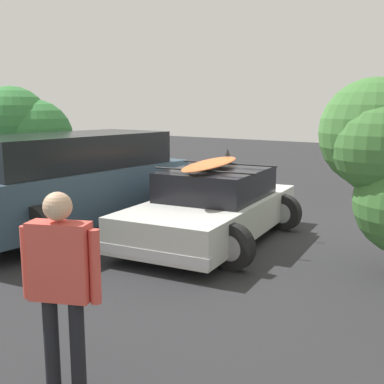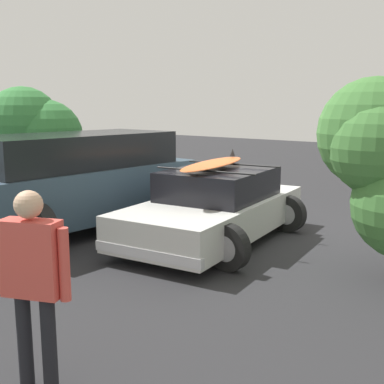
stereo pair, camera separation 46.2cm
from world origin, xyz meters
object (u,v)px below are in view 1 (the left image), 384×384
Objects in this scene: suv_car at (72,182)px; person_bystander at (61,277)px; sedan_car at (214,206)px; bush_near_right at (20,137)px.

suv_car is 2.91× the size of person_bystander.
sedan_car is 4.72m from bush_near_right.
bush_near_right is (2.16, -0.44, 0.71)m from suv_car.
suv_car is 1.79× the size of bush_near_right.
bush_near_right reaches higher than sedan_car.
person_bystander is 0.61× the size of bush_near_right.
suv_car is 2.31m from bush_near_right.
suv_car reaches higher than sedan_car.
sedan_car is 1.57× the size of bush_near_right.
suv_car is (2.40, 1.11, 0.35)m from sedan_car.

